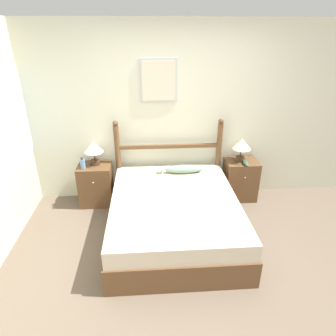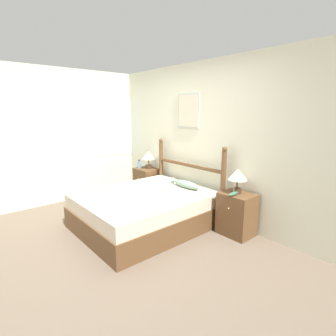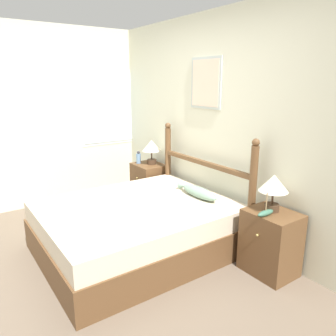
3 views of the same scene
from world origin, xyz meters
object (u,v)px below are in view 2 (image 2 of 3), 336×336
object	(u,v)px
nightstand_left	(147,183)
table_lamp_right	(238,176)
model_boat	(233,194)
bed	(145,210)
nightstand_right	(237,214)
table_lamp_left	(149,156)
bottle	(139,164)
fish_pillow	(186,184)

from	to	relation	value
nightstand_left	table_lamp_right	size ratio (longest dim) A/B	1.76
model_boat	bed	bearing A→B (deg)	-147.15
nightstand_right	table_lamp_left	size ratio (longest dim) A/B	1.76
model_boat	nightstand_left	bearing A→B (deg)	176.83
table_lamp_right	model_boat	world-z (taller)	table_lamp_right
bottle	nightstand_right	bearing A→B (deg)	2.27
nightstand_left	table_lamp_right	bearing A→B (deg)	0.40
nightstand_right	model_boat	distance (m)	0.36
fish_pillow	table_lamp_right	bearing A→B (deg)	10.11
table_lamp_right	model_boat	size ratio (longest dim) A/B	1.59
nightstand_left	bottle	xyz separation A→B (m)	(-0.13, -0.09, 0.39)
bed	table_lamp_left	distance (m)	1.51
table_lamp_left	nightstand_right	bearing A→B (deg)	-1.13
bed	fish_pillow	bearing A→B (deg)	75.08
bottle	fish_pillow	size ratio (longest dim) A/B	0.29
nightstand_left	nightstand_right	bearing A→B (deg)	0.00
bed	nightstand_left	size ratio (longest dim) A/B	3.14
bed	nightstand_right	world-z (taller)	nightstand_right
nightstand_left	fish_pillow	distance (m)	1.31
table_lamp_left	fish_pillow	world-z (taller)	table_lamp_left
table_lamp_left	table_lamp_right	size ratio (longest dim) A/B	1.00
bed	nightstand_right	bearing A→B (deg)	37.34
nightstand_right	model_boat	bearing A→B (deg)	-85.54
bed	nightstand_left	bearing A→B (deg)	142.66
nightstand_left	bottle	world-z (taller)	bottle
table_lamp_right	model_boat	xyz separation A→B (m)	(0.04, -0.14, -0.22)
nightstand_left	model_boat	distance (m)	2.22
bed	nightstand_right	distance (m)	1.37
model_boat	fish_pillow	bearing A→B (deg)	-178.79
table_lamp_left	model_boat	world-z (taller)	table_lamp_left
nightstand_right	fish_pillow	size ratio (longest dim) A/B	1.00
fish_pillow	bottle	bearing A→B (deg)	178.00
nightstand_right	fish_pillow	world-z (taller)	fish_pillow
bed	nightstand_right	size ratio (longest dim) A/B	3.14
nightstand_right	bottle	size ratio (longest dim) A/B	3.40
table_lamp_right	bottle	world-z (taller)	table_lamp_right
nightstand_right	fish_pillow	xyz separation A→B (m)	(-0.91, -0.14, 0.28)
fish_pillow	nightstand_right	bearing A→B (deg)	8.84
nightstand_right	bottle	bearing A→B (deg)	-177.73
table_lamp_right	bottle	bearing A→B (deg)	-177.32
bed	model_boat	size ratio (longest dim) A/B	8.83
bed	table_lamp_right	xyz separation A→B (m)	(1.06, 0.85, 0.60)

